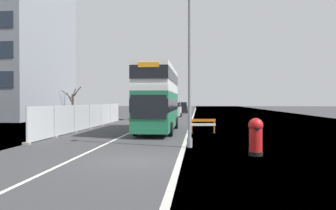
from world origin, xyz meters
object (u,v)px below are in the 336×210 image
Objects in this scene: lamppost_foreground at (190,74)px; car_far_side at (183,108)px; car_receding_mid at (175,110)px; car_oncoming_near at (146,112)px; red_pillar_postbox at (256,135)px; car_receding_far at (159,109)px; roadworks_barrier at (203,124)px; double_decker_bus at (158,98)px.

car_far_side is (-2.62, 47.57, -2.84)m from lamppost_foreground.
lamppost_foreground is at bearing -84.44° from car_receding_mid.
car_far_side is at bearing 80.32° from car_oncoming_near.
car_oncoming_near reaches higher than red_pillar_postbox.
car_oncoming_near is 0.97× the size of car_receding_far.
lamppost_foreground is 47.72m from car_far_side.
car_oncoming_near is at bearing -114.88° from car_receding_mid.
roadworks_barrier is 31.88m from car_receding_far.
lamppost_foreground is (2.72, -8.33, 1.16)m from double_decker_bus.
car_far_side is at bearing 67.35° from car_receding_far.
red_pillar_postbox is 0.89× the size of roadworks_barrier.
double_decker_bus is 1.30× the size of lamppost_foreground.
lamppost_foreground is at bearing -96.35° from roadworks_barrier.
lamppost_foreground is at bearing -80.52° from car_receding_far.
car_receding_far is at bearing 99.48° from lamppost_foreground.
car_far_side is (-5.66, 49.73, 0.11)m from red_pillar_postbox.
car_receding_mid is (3.35, 7.22, 0.06)m from car_oncoming_near.
double_decker_bus reaches higher than car_oncoming_near.
car_receding_mid reaches higher than car_receding_far.
roadworks_barrier is at bearing -14.49° from double_decker_bus.
lamppost_foreground reaches higher than double_decker_bus.
red_pillar_postbox reaches higher than roadworks_barrier.
car_oncoming_near is at bearing 109.33° from red_pillar_postbox.
lamppost_foreground reaches higher than car_receding_far.
lamppost_foreground is 8.12m from roadworks_barrier.
lamppost_foreground is 25.94m from car_oncoming_near.
car_oncoming_near is 22.94m from car_far_side.
car_receding_far reaches higher than car_oncoming_near.
car_oncoming_near is at bearing 102.76° from double_decker_bus.
car_receding_far reaches higher than roadworks_barrier.
car_oncoming_near is (-3.76, 16.62, -1.73)m from double_decker_bus.
double_decker_bus is 5.59× the size of roadworks_barrier.
double_decker_bus is at bearing 165.51° from roadworks_barrier.
double_decker_bus is 39.27m from car_far_side.
double_decker_bus is 23.90m from car_receding_mid.
car_receding_far is at bearing 117.59° from car_receding_mid.
car_receding_mid reaches higher than red_pillar_postbox.
double_decker_bus is at bearing -89.00° from car_receding_mid.
roadworks_barrier is at bearing -76.86° from car_receding_far.
car_receding_far reaches higher than red_pillar_postbox.
red_pillar_postbox is at bearing -76.90° from car_receding_far.
car_receding_mid reaches higher than car_oncoming_near.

